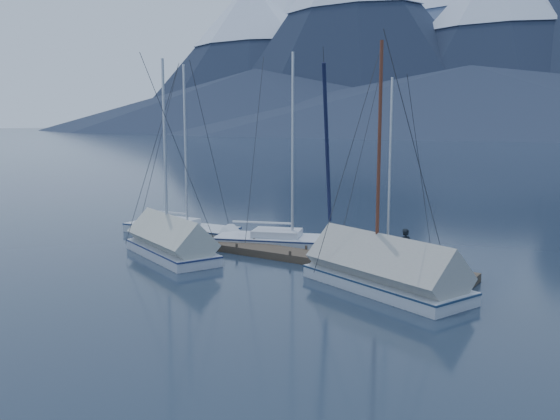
# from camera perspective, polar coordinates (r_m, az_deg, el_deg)

# --- Properties ---
(ground) EXTENTS (1000.00, 1000.00, 0.00)m
(ground) POSITION_cam_1_polar(r_m,az_deg,el_deg) (26.07, -2.44, -5.33)
(ground) COLOR black
(ground) RESTS_ON ground
(dock) EXTENTS (18.00, 1.50, 0.54)m
(dock) POSITION_cam_1_polar(r_m,az_deg,el_deg) (27.64, -0.00, -4.29)
(dock) COLOR #382D23
(dock) RESTS_ON ground
(mooring_posts) EXTENTS (15.12, 1.52, 0.35)m
(mooring_posts) POSITION_cam_1_polar(r_m,az_deg,el_deg) (27.86, -0.86, -3.68)
(mooring_posts) COLOR #382D23
(mooring_posts) RESTS_ON ground
(sailboat_open_left) EXTENTS (7.87, 3.31, 10.20)m
(sailboat_open_left) POSITION_cam_1_polar(r_m,az_deg,el_deg) (33.10, -8.15, -2.11)
(sailboat_open_left) COLOR silver
(sailboat_open_left) RESTS_ON ground
(sailboat_open_mid) EXTENTS (8.20, 4.95, 10.49)m
(sailboat_open_mid) POSITION_cam_1_polar(r_m,az_deg,el_deg) (29.67, 2.25, -3.26)
(sailboat_open_mid) COLOR silver
(sailboat_open_mid) RESTS_ON ground
(sailboat_open_right) EXTENTS (6.95, 2.91, 8.99)m
(sailboat_open_right) POSITION_cam_1_polar(r_m,az_deg,el_deg) (27.66, 11.18, -4.34)
(sailboat_open_right) COLOR silver
(sailboat_open_right) RESTS_ON ground
(sailboat_covered_near) EXTENTS (8.13, 4.88, 10.13)m
(sailboat_covered_near) POSITION_cam_1_polar(r_m,az_deg,el_deg) (22.93, 8.93, -6.07)
(sailboat_covered_near) COLOR silver
(sailboat_covered_near) RESTS_ON ground
(sailboat_covered_far) EXTENTS (7.36, 4.66, 9.94)m
(sailboat_covered_far) POSITION_cam_1_polar(r_m,az_deg,el_deg) (28.46, -10.87, -3.30)
(sailboat_covered_far) COLOR silver
(sailboat_covered_far) RESTS_ON ground
(person) EXTENTS (0.56, 0.67, 1.56)m
(person) POSITION_cam_1_polar(r_m,az_deg,el_deg) (24.85, 12.03, -3.56)
(person) COLOR black
(person) RESTS_ON dock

